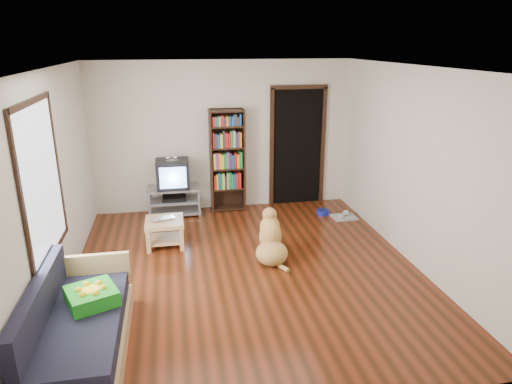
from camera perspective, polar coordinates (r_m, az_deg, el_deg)
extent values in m
plane|color=#5C220F|center=(6.14, -1.13, -9.71)|extent=(5.00, 5.00, 0.00)
plane|color=white|center=(5.43, -1.31, 15.31)|extent=(5.00, 5.00, 0.00)
plane|color=beige|center=(8.05, -4.16, 6.93)|extent=(4.50, 0.00, 4.50)
plane|color=beige|center=(3.38, 5.89, -9.81)|extent=(4.50, 0.00, 4.50)
plane|color=beige|center=(5.74, -23.95, 0.68)|extent=(0.00, 5.00, 5.00)
plane|color=beige|center=(6.40, 19.12, 2.95)|extent=(0.00, 5.00, 5.00)
cube|color=green|center=(4.89, -19.85, -12.12)|extent=(0.59, 0.59, 0.15)
imported|color=silver|center=(6.78, -11.42, -3.44)|extent=(0.40, 0.33, 0.03)
cylinder|color=navy|center=(8.08, 8.34, -2.48)|extent=(0.22, 0.22, 0.08)
cube|color=#A9A9A9|center=(7.97, 10.95, -3.12)|extent=(0.41, 0.33, 0.03)
cube|color=white|center=(5.22, -25.23, 1.14)|extent=(0.02, 1.30, 1.60)
cube|color=black|center=(5.06, -26.44, 10.04)|extent=(0.03, 1.42, 0.06)
cube|color=black|center=(5.49, -24.02, -7.05)|extent=(0.03, 1.42, 0.06)
cube|color=black|center=(4.58, -27.19, -1.41)|extent=(0.03, 0.06, 1.70)
cube|color=black|center=(5.87, -23.60, 3.13)|extent=(0.03, 0.06, 1.70)
cube|color=black|center=(8.35, 5.18, 5.56)|extent=(0.90, 0.02, 2.10)
cube|color=black|center=(8.22, 1.97, 5.42)|extent=(0.07, 0.05, 2.14)
cube|color=black|center=(8.47, 8.35, 5.63)|extent=(0.07, 0.05, 2.14)
cube|color=black|center=(8.16, 5.43, 12.94)|extent=(1.03, 0.05, 0.07)
cube|color=#99999E|center=(7.97, -10.26, 0.46)|extent=(0.90, 0.45, 0.04)
cube|color=#99999E|center=(8.04, -10.16, -1.10)|extent=(0.86, 0.42, 0.03)
cube|color=#99999E|center=(8.11, -10.09, -2.37)|extent=(0.90, 0.45, 0.04)
cylinder|color=#99999E|center=(7.86, -13.20, -1.75)|extent=(0.04, 0.04, 0.50)
cylinder|color=#99999E|center=(7.86, -7.08, -1.40)|extent=(0.04, 0.04, 0.50)
cylinder|color=#99999E|center=(8.24, -13.10, -0.81)|extent=(0.04, 0.04, 0.50)
cylinder|color=#99999E|center=(8.24, -7.27, -0.47)|extent=(0.04, 0.04, 0.50)
cube|color=black|center=(8.02, -10.18, -0.76)|extent=(0.40, 0.30, 0.07)
cube|color=black|center=(7.89, -10.36, 2.26)|extent=(0.55, 0.48, 0.48)
cube|color=black|center=(8.09, -10.38, 2.64)|extent=(0.40, 0.14, 0.36)
cube|color=#8CBFF2|center=(7.66, -10.34, 1.76)|extent=(0.44, 0.02, 0.36)
cube|color=silver|center=(7.78, -10.46, 3.92)|extent=(0.20, 0.07, 0.02)
sphere|color=silver|center=(7.77, -10.92, 4.22)|extent=(0.09, 0.09, 0.09)
sphere|color=silver|center=(7.77, -10.04, 4.27)|extent=(0.09, 0.09, 0.09)
cube|color=black|center=(7.96, -5.64, 3.81)|extent=(0.03, 0.30, 1.80)
cube|color=black|center=(8.03, -1.58, 4.01)|extent=(0.03, 0.30, 1.80)
cube|color=black|center=(8.13, -3.73, 4.15)|extent=(0.60, 0.02, 1.80)
cube|color=black|center=(8.25, -3.49, -1.95)|extent=(0.56, 0.28, 0.02)
cube|color=black|center=(8.13, -3.54, 0.50)|extent=(0.56, 0.28, 0.03)
cube|color=black|center=(8.03, -3.59, 3.01)|extent=(0.56, 0.28, 0.02)
cube|color=black|center=(7.94, -3.64, 5.59)|extent=(0.56, 0.28, 0.02)
cube|color=black|center=(7.86, -3.69, 8.22)|extent=(0.56, 0.28, 0.02)
cube|color=black|center=(7.82, -3.73, 10.10)|extent=(0.56, 0.28, 0.02)
cube|color=tan|center=(4.92, -20.72, -17.40)|extent=(0.80, 1.80, 0.22)
cube|color=#1E1E2D|center=(4.80, -21.02, -15.25)|extent=(0.74, 1.74, 0.18)
cube|color=#1E1E2D|center=(4.74, -25.53, -12.49)|extent=(0.12, 1.74, 0.40)
cube|color=tan|center=(5.45, -19.74, -8.80)|extent=(0.80, 0.06, 0.30)
cube|color=tan|center=(6.82, -11.39, -3.69)|extent=(0.55, 0.55, 0.06)
cube|color=tan|center=(6.93, -11.25, -5.76)|extent=(0.45, 0.45, 0.03)
cube|color=tan|center=(6.69, -13.31, -6.13)|extent=(0.06, 0.06, 0.34)
cube|color=#D3B96C|center=(6.68, -9.27, -5.91)|extent=(0.06, 0.06, 0.34)
cube|color=tan|center=(7.12, -13.18, -4.59)|extent=(0.06, 0.06, 0.34)
cube|color=tan|center=(7.11, -9.39, -4.38)|extent=(0.06, 0.06, 0.34)
ellipsoid|color=gold|center=(6.28, 1.99, -7.65)|extent=(0.49, 0.52, 0.33)
ellipsoid|color=tan|center=(6.36, 1.82, -5.52)|extent=(0.35, 0.38, 0.43)
ellipsoid|color=#BA8847|center=(6.40, 1.74, -4.35)|extent=(0.30, 0.28, 0.31)
ellipsoid|color=#B37645|center=(6.39, 1.70, -2.80)|extent=(0.22, 0.24, 0.19)
ellipsoid|color=tan|center=(6.49, 1.60, -2.65)|extent=(0.10, 0.18, 0.08)
sphere|color=black|center=(6.56, 1.52, -2.40)|extent=(0.04, 0.04, 0.04)
ellipsoid|color=#BD8B48|center=(6.35, 1.07, -3.01)|extent=(0.05, 0.07, 0.13)
ellipsoid|color=#D8A553|center=(6.37, 2.40, -2.97)|extent=(0.05, 0.07, 0.13)
cylinder|color=#C9824D|center=(6.57, 1.04, -6.04)|extent=(0.08, 0.11, 0.35)
cylinder|color=#C4814B|center=(6.58, 2.23, -6.00)|extent=(0.08, 0.11, 0.35)
sphere|color=#B67D46|center=(6.68, 1.00, -7.10)|extent=(0.09, 0.09, 0.09)
sphere|color=tan|center=(6.69, 2.16, -7.06)|extent=(0.09, 0.09, 0.09)
cylinder|color=tan|center=(6.17, 3.16, -9.30)|extent=(0.18, 0.31, 0.07)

